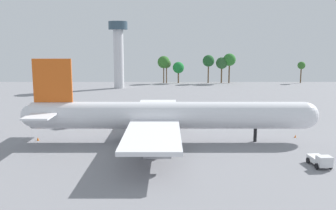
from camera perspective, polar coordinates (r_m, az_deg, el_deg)
name	(u,v)px	position (r m, az deg, el deg)	size (l,w,h in m)	color
ground_plane	(168,142)	(78.02, 0.00, -5.71)	(249.17, 249.17, 0.00)	gray
cargo_airplane	(166,116)	(76.76, -0.31, -1.68)	(62.29, 49.84, 17.48)	silver
maintenance_van	(67,123)	(94.69, -15.43, -2.67)	(3.63, 5.08, 2.13)	white
baggage_tug	(319,160)	(67.35, 22.49, -7.93)	(3.05, 5.18, 2.20)	silver
safety_cone_nose	(294,136)	(86.03, 19.07, -4.59)	(0.43, 0.43, 0.62)	orange
safety_cone_tail	(37,139)	(83.51, -19.69, -4.99)	(0.52, 0.52, 0.74)	orange
control_tower	(118,48)	(173.29, -7.84, 8.77)	(8.75, 8.75, 30.77)	silver
tree_line_backdrop	(202,63)	(195.40, 5.36, 6.54)	(78.07, 6.56, 15.62)	#51381E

